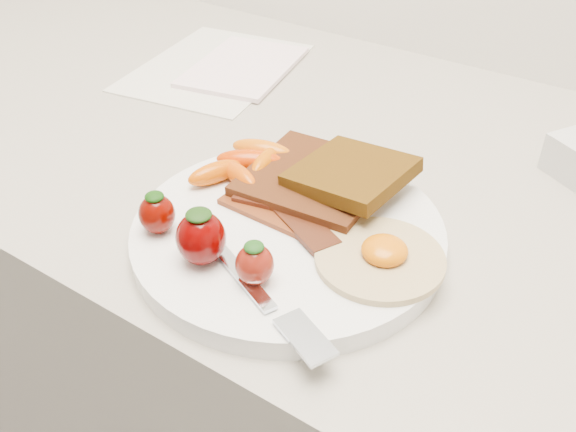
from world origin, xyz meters
The scene contains 11 objects.
counter centered at (0.00, 1.70, 0.45)m, with size 2.00×0.60×0.90m, color gray.
plate centered at (0.01, 1.55, 0.91)m, with size 0.27×0.27×0.02m, color white.
toast_lower centered at (-0.01, 1.61, 0.93)m, with size 0.12×0.12×0.01m, color black.
toast_upper centered at (0.02, 1.62, 0.94)m, with size 0.09×0.09×0.01m, color #341D07.
fried_egg centered at (0.09, 1.55, 0.92)m, with size 0.13×0.13×0.02m.
bacon_strips centered at (0.00, 1.56, 0.92)m, with size 0.12×0.07×0.01m.
baby_carrots centered at (-0.08, 1.60, 0.93)m, with size 0.07×0.11×0.02m.
strawberries centered at (-0.03, 1.47, 0.94)m, with size 0.14×0.04×0.05m.
fork centered at (0.04, 1.46, 0.92)m, with size 0.17×0.08×0.00m.
paper_sheet centered at (-0.28, 1.80, 0.90)m, with size 0.18×0.25×0.00m, color silver.
notepad centered at (-0.25, 1.82, 0.91)m, with size 0.12×0.18×0.01m, color white.
Camera 1 is at (0.25, 1.18, 1.25)m, focal length 40.00 mm.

